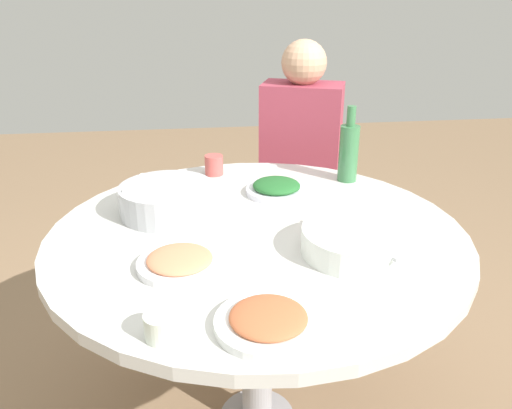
{
  "coord_description": "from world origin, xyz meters",
  "views": [
    {
      "loc": [
        -1.32,
        0.17,
        1.4
      ],
      "look_at": [
        -0.01,
        0.0,
        0.83
      ],
      "focal_mm": 35.84,
      "sensor_mm": 36.0,
      "label": 1
    }
  ],
  "objects_px": {
    "dish_tofu_braise": "(268,320)",
    "diner_left": "(301,143)",
    "green_bottle": "(349,151)",
    "stool_for_diner_left": "(297,250)",
    "rice_bowl": "(167,199)",
    "dish_shrimp": "(180,262)",
    "soup_bowl": "(357,242)",
    "dish_greens": "(276,188)",
    "tea_cup_near": "(214,165)",
    "tea_cup_far": "(163,325)",
    "round_dining_table": "(257,255)"
  },
  "relations": [
    {
      "from": "dish_tofu_braise",
      "to": "diner_left",
      "type": "height_order",
      "value": "diner_left"
    },
    {
      "from": "green_bottle",
      "to": "stool_for_diner_left",
      "type": "relative_size",
      "value": 0.62
    },
    {
      "from": "rice_bowl",
      "to": "dish_shrimp",
      "type": "height_order",
      "value": "rice_bowl"
    },
    {
      "from": "soup_bowl",
      "to": "dish_shrimp",
      "type": "bearing_deg",
      "value": 92.57
    },
    {
      "from": "dish_greens",
      "to": "dish_shrimp",
      "type": "xyz_separation_m",
      "value": [
        -0.46,
        0.32,
        -0.0
      ]
    },
    {
      "from": "rice_bowl",
      "to": "green_bottle",
      "type": "relative_size",
      "value": 1.07
    },
    {
      "from": "tea_cup_near",
      "to": "stool_for_diner_left",
      "type": "height_order",
      "value": "tea_cup_near"
    },
    {
      "from": "soup_bowl",
      "to": "dish_shrimp",
      "type": "distance_m",
      "value": 0.46
    },
    {
      "from": "dish_greens",
      "to": "green_bottle",
      "type": "relative_size",
      "value": 0.76
    },
    {
      "from": "dish_greens",
      "to": "dish_shrimp",
      "type": "relative_size",
      "value": 0.96
    },
    {
      "from": "tea_cup_far",
      "to": "stool_for_diner_left",
      "type": "xyz_separation_m",
      "value": [
        1.28,
        -0.55,
        -0.56
      ]
    },
    {
      "from": "round_dining_table",
      "to": "dish_tofu_braise",
      "type": "height_order",
      "value": "dish_tofu_braise"
    },
    {
      "from": "dish_tofu_braise",
      "to": "tea_cup_near",
      "type": "height_order",
      "value": "tea_cup_near"
    },
    {
      "from": "soup_bowl",
      "to": "tea_cup_far",
      "type": "distance_m",
      "value": 0.57
    },
    {
      "from": "dish_tofu_braise",
      "to": "green_bottle",
      "type": "xyz_separation_m",
      "value": [
        0.82,
        -0.41,
        0.09
      ]
    },
    {
      "from": "green_bottle",
      "to": "dish_tofu_braise",
      "type": "bearing_deg",
      "value": 153.56
    },
    {
      "from": "dish_tofu_braise",
      "to": "soup_bowl",
      "type": "bearing_deg",
      "value": -44.02
    },
    {
      "from": "rice_bowl",
      "to": "dish_greens",
      "type": "height_order",
      "value": "rice_bowl"
    },
    {
      "from": "rice_bowl",
      "to": "dish_tofu_braise",
      "type": "bearing_deg",
      "value": -159.58
    },
    {
      "from": "round_dining_table",
      "to": "rice_bowl",
      "type": "xyz_separation_m",
      "value": [
        0.15,
        0.26,
        0.13
      ]
    },
    {
      "from": "green_bottle",
      "to": "tea_cup_near",
      "type": "xyz_separation_m",
      "value": [
        0.12,
        0.47,
        -0.07
      ]
    },
    {
      "from": "dish_greens",
      "to": "tea_cup_near",
      "type": "relative_size",
      "value": 2.82
    },
    {
      "from": "dish_greens",
      "to": "stool_for_diner_left",
      "type": "xyz_separation_m",
      "value": [
        0.55,
        -0.2,
        -0.55
      ]
    },
    {
      "from": "tea_cup_far",
      "to": "round_dining_table",
      "type": "bearing_deg",
      "value": -28.26
    },
    {
      "from": "dish_tofu_braise",
      "to": "diner_left",
      "type": "relative_size",
      "value": 0.3
    },
    {
      "from": "dish_greens",
      "to": "dish_shrimp",
      "type": "height_order",
      "value": "dish_greens"
    },
    {
      "from": "round_dining_table",
      "to": "green_bottle",
      "type": "xyz_separation_m",
      "value": [
        0.36,
        -0.37,
        0.19
      ]
    },
    {
      "from": "soup_bowl",
      "to": "dish_tofu_braise",
      "type": "distance_m",
      "value": 0.4
    },
    {
      "from": "dish_tofu_braise",
      "to": "tea_cup_near",
      "type": "bearing_deg",
      "value": 3.97
    },
    {
      "from": "dish_shrimp",
      "to": "green_bottle",
      "type": "height_order",
      "value": "green_bottle"
    },
    {
      "from": "dish_shrimp",
      "to": "diner_left",
      "type": "relative_size",
      "value": 0.28
    },
    {
      "from": "tea_cup_far",
      "to": "diner_left",
      "type": "distance_m",
      "value": 1.39
    },
    {
      "from": "dish_greens",
      "to": "stool_for_diner_left",
      "type": "height_order",
      "value": "dish_greens"
    },
    {
      "from": "dish_greens",
      "to": "tea_cup_far",
      "type": "height_order",
      "value": "tea_cup_far"
    },
    {
      "from": "rice_bowl",
      "to": "soup_bowl",
      "type": "distance_m",
      "value": 0.6
    },
    {
      "from": "rice_bowl",
      "to": "dish_tofu_braise",
      "type": "distance_m",
      "value": 0.65
    },
    {
      "from": "round_dining_table",
      "to": "tea_cup_far",
      "type": "xyz_separation_m",
      "value": [
        -0.46,
        0.25,
        0.11
      ]
    },
    {
      "from": "dish_shrimp",
      "to": "dish_tofu_braise",
      "type": "bearing_deg",
      "value": -145.51
    },
    {
      "from": "round_dining_table",
      "to": "dish_greens",
      "type": "xyz_separation_m",
      "value": [
        0.27,
        -0.1,
        0.1
      ]
    },
    {
      "from": "tea_cup_far",
      "to": "stool_for_diner_left",
      "type": "bearing_deg",
      "value": -23.19
    },
    {
      "from": "round_dining_table",
      "to": "stool_for_diner_left",
      "type": "height_order",
      "value": "round_dining_table"
    },
    {
      "from": "rice_bowl",
      "to": "green_bottle",
      "type": "xyz_separation_m",
      "value": [
        0.21,
        -0.64,
        0.06
      ]
    },
    {
      "from": "round_dining_table",
      "to": "dish_greens",
      "type": "height_order",
      "value": "dish_greens"
    },
    {
      "from": "rice_bowl",
      "to": "diner_left",
      "type": "height_order",
      "value": "diner_left"
    },
    {
      "from": "tea_cup_far",
      "to": "diner_left",
      "type": "xyz_separation_m",
      "value": [
        1.28,
        -0.55,
        -0.02
      ]
    },
    {
      "from": "soup_bowl",
      "to": "diner_left",
      "type": "bearing_deg",
      "value": -3.21
    },
    {
      "from": "soup_bowl",
      "to": "diner_left",
      "type": "relative_size",
      "value": 0.41
    },
    {
      "from": "dish_greens",
      "to": "green_bottle",
      "type": "bearing_deg",
      "value": -70.47
    },
    {
      "from": "tea_cup_far",
      "to": "stool_for_diner_left",
      "type": "relative_size",
      "value": 0.18
    },
    {
      "from": "green_bottle",
      "to": "stool_for_diner_left",
      "type": "distance_m",
      "value": 0.79
    }
  ]
}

